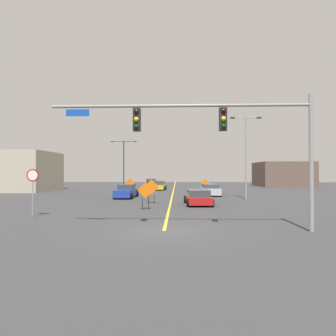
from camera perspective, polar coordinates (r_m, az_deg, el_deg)
ground at (r=13.27m, az=-0.82°, el=-12.63°), size 126.21×126.21×0.00m
road_centre_stripe at (r=48.11m, az=1.23°, el=-4.04°), size 0.16×70.11×0.01m
traffic_signal_assembly at (r=13.25m, az=10.45°, el=7.81°), size 12.07×0.44×6.28m
stop_sign at (r=18.81m, az=-25.77°, el=-2.81°), size 0.76×0.07×2.89m
street_lamp_far_right at (r=28.97m, az=15.53°, el=3.43°), size 3.04×0.24×8.26m
street_lamp_far_left at (r=49.44m, az=-8.97°, el=1.75°), size 4.55×0.24×8.17m
construction_sign_median_far at (r=35.91m, az=-7.79°, el=-3.14°), size 1.16×0.13×1.96m
construction_sign_median_near at (r=24.35m, az=-3.42°, el=-4.10°), size 1.32×0.17×2.08m
construction_sign_right_shoulder at (r=36.30m, az=7.55°, el=-3.31°), size 1.21×0.13×1.82m
construction_sign_left_lane at (r=20.40m, az=-4.58°, el=-4.87°), size 1.17×0.15×1.99m
car_red_approaching at (r=23.48m, az=6.14°, el=-5.98°), size 2.31×4.06×1.26m
car_black_distant at (r=54.80m, az=-3.39°, el=-2.96°), size 2.13×4.42×1.39m
car_silver_passing at (r=32.88m, az=8.50°, el=-4.44°), size 2.29×4.43×1.33m
car_blue_mid at (r=30.06m, az=-8.43°, el=-4.74°), size 2.11×4.51×1.42m
car_yellow_far at (r=42.95m, az=-1.89°, el=-3.58°), size 2.28×4.42×1.37m
roadside_building_west at (r=45.87m, az=-28.44°, el=-0.61°), size 10.26×8.83×5.61m
roadside_building_east at (r=57.64m, az=22.21°, el=-1.18°), size 9.24×8.94×4.57m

